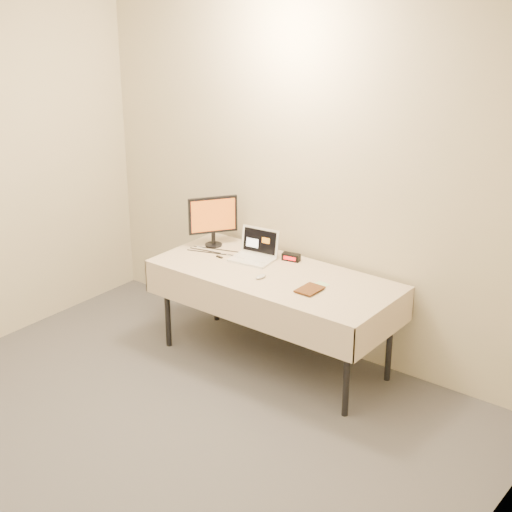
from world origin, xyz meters
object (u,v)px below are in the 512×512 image
Objects in this scene: laptop at (255,252)px; book at (301,276)px; table at (274,281)px; monitor at (213,217)px.

book is at bearing -30.43° from laptop.
book reaches higher than table.
laptop is 0.47m from monitor.
monitor is at bearing 169.71° from laptop.
laptop is 0.65m from book.
book is at bearing -18.45° from table.
monitor reaches higher than book.
laptop is (-0.29, 0.15, 0.12)m from table.
table is 0.80m from monitor.
laptop is at bearing 153.26° from table.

